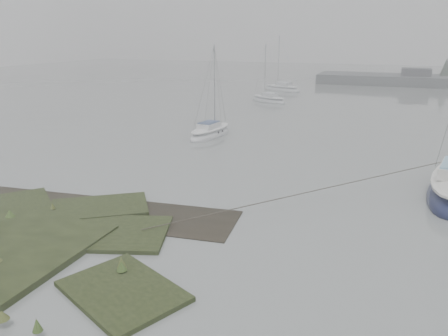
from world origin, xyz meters
TOP-DOWN VIEW (x-y plane):
  - ground at (0.00, 30.00)m, footprint 160.00×160.00m
  - sailboat_white at (-5.05, 19.21)m, footprint 2.30×5.12m
  - sailboat_far_a at (-5.66, 37.27)m, footprint 4.91×3.67m
  - sailboat_far_c at (-6.64, 47.58)m, footprint 5.65×3.62m

SIDE VIEW (x-z plane):
  - ground at x=0.00m, z-range 0.00..0.00m
  - sailboat_far_a at x=-5.66m, z-range -3.14..3.56m
  - sailboat_white at x=-5.05m, z-range -3.27..3.70m
  - sailboat_far_c at x=-6.64m, z-range -3.56..4.03m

